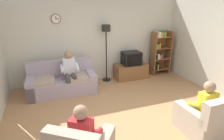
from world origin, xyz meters
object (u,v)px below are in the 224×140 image
object	(u,v)px
floor_lamp	(106,38)
armchair_near_bookshelf	(204,120)
tv	(131,58)
person_in_left_armchair	(84,132)
tv_stand	(131,71)
person_in_right_armchair	(203,104)
person_on_couch	(70,70)
couch	(62,82)
bookshelf	(159,52)

from	to	relation	value
floor_lamp	armchair_near_bookshelf	xyz separation A→B (m)	(0.94, -3.30, -1.16)
tv	person_in_left_armchair	world-z (taller)	person_in_left_armchair
tv_stand	person_in_right_armchair	world-z (taller)	person_in_right_armchair
person_on_couch	person_in_right_armchair	xyz separation A→B (m)	(2.21, -2.68, -0.09)
couch	floor_lamp	bearing A→B (deg)	15.64
person_on_couch	couch	bearing A→B (deg)	154.56
tv_stand	person_on_couch	size ratio (longest dim) A/B	0.89
person_on_couch	armchair_near_bookshelf	bearing A→B (deg)	-51.43
armchair_near_bookshelf	person_on_couch	xyz separation A→B (m)	(-2.21, 2.77, 0.41)
tv	armchair_near_bookshelf	bearing A→B (deg)	-88.36
couch	person_in_left_armchair	bearing A→B (deg)	-89.17
bookshelf	tv_stand	bearing A→B (deg)	-176.51
tv	armchair_near_bookshelf	size ratio (longest dim) A/B	0.66
couch	person_in_right_armchair	xyz separation A→B (m)	(2.44, -2.79, 0.29)
tv_stand	person_on_couch	bearing A→B (deg)	-168.51
person_in_left_armchair	bookshelf	bearing A→B (deg)	43.11
tv_stand	tv	world-z (taller)	tv
tv_stand	armchair_near_bookshelf	world-z (taller)	armchair_near_bookshelf
floor_lamp	person_in_right_armchair	world-z (taller)	floor_lamp
armchair_near_bookshelf	person_in_right_armchair	distance (m)	0.33
couch	person_in_left_armchair	distance (m)	2.87
person_in_left_armchair	armchair_near_bookshelf	bearing A→B (deg)	-0.69
person_on_couch	person_in_right_armchair	distance (m)	3.48
person_in_left_armchair	person_in_right_armchair	bearing A→B (deg)	1.44
couch	floor_lamp	size ratio (longest dim) A/B	1.04
floor_lamp	person_on_couch	world-z (taller)	floor_lamp
person_on_couch	tv_stand	bearing A→B (deg)	11.49
couch	person_in_left_armchair	size ratio (longest dim) A/B	1.72
person_in_right_armchair	armchair_near_bookshelf	bearing A→B (deg)	-88.37
floor_lamp	armchair_near_bookshelf	distance (m)	3.63
person_on_couch	floor_lamp	bearing A→B (deg)	22.67
couch	bookshelf	bearing A→B (deg)	6.37
bookshelf	person_in_left_armchair	distance (m)	4.75
person_on_couch	person_in_right_armchair	world-z (taller)	person_on_couch
tv	floor_lamp	world-z (taller)	floor_lamp
armchair_near_bookshelf	person_in_right_armchair	world-z (taller)	person_in_right_armchair
floor_lamp	person_in_left_armchair	size ratio (longest dim) A/B	1.65
armchair_near_bookshelf	person_on_couch	world-z (taller)	person_on_couch
bookshelf	armchair_near_bookshelf	xyz separation A→B (m)	(-1.07, -3.27, -0.53)
armchair_near_bookshelf	person_in_right_armchair	size ratio (longest dim) A/B	0.81
person_in_left_armchair	tv	bearing A→B (deg)	53.75
couch	tv	xyz separation A→B (m)	(2.35, 0.30, 0.41)
bookshelf	person_on_couch	world-z (taller)	bookshelf
tv	person_on_couch	xyz separation A→B (m)	(-2.12, -0.41, -0.02)
couch	person_in_left_armchair	xyz separation A→B (m)	(0.04, -2.85, 0.29)
tv	floor_lamp	xyz separation A→B (m)	(-0.85, 0.12, 0.73)
tv_stand	person_in_left_armchair	xyz separation A→B (m)	(-2.31, -3.18, 0.35)
person_on_couch	person_in_right_armchair	size ratio (longest dim) A/B	1.11
person_in_left_armchair	person_in_right_armchair	distance (m)	2.40
tv_stand	person_on_couch	distance (m)	2.21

